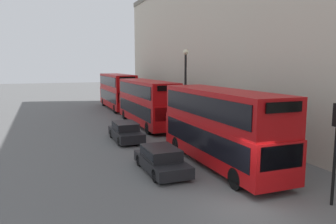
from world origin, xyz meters
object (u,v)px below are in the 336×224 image
at_px(bus_leading, 220,124).
at_px(bus_third_in_queue, 117,90).
at_px(car_dark_sedan, 161,159).
at_px(bus_second_in_queue, 147,101).
at_px(car_hatchback, 126,131).

xyz_separation_m(bus_leading, bus_third_in_queue, (0.00, 25.85, 0.10)).
xyz_separation_m(bus_leading, car_dark_sedan, (-3.40, 0.18, -1.65)).
distance_m(bus_second_in_queue, car_hatchback, 6.73).
xyz_separation_m(bus_third_in_queue, car_hatchback, (-3.40, -17.99, -1.71)).
bearing_deg(car_dark_sedan, bus_second_in_queue, 75.63).
relative_size(bus_second_in_queue, bus_third_in_queue, 1.04).
distance_m(bus_leading, car_dark_sedan, 3.78).
bearing_deg(bus_second_in_queue, bus_third_in_queue, 90.00).
height_order(bus_second_in_queue, car_dark_sedan, bus_second_in_queue).
distance_m(bus_second_in_queue, car_dark_sedan, 13.79).
distance_m(bus_third_in_queue, car_hatchback, 18.39).
height_order(bus_second_in_queue, car_hatchback, bus_second_in_queue).
relative_size(bus_second_in_queue, car_dark_sedan, 2.60).
bearing_deg(car_dark_sedan, bus_leading, -2.96).
xyz_separation_m(bus_second_in_queue, car_hatchback, (-3.40, -5.59, -1.57)).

